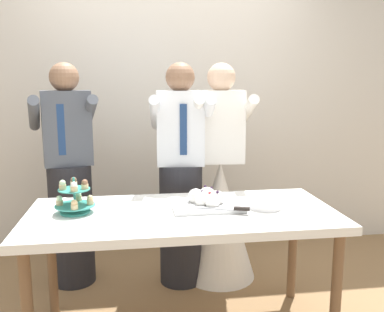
{
  "coord_description": "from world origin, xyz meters",
  "views": [
    {
      "loc": [
        -0.28,
        -2.31,
        1.52
      ],
      "look_at": [
        0.08,
        0.15,
        1.07
      ],
      "focal_mm": 38.79,
      "sensor_mm": 36.0,
      "label": 1
    }
  ],
  "objects_px": {
    "person_bride": "(220,205)",
    "main_cake_tray": "(207,201)",
    "person_groom": "(181,187)",
    "cupcake_stand": "(75,199)",
    "person_guest": "(70,187)",
    "plate_stack": "(265,203)",
    "dessert_table": "(183,223)"
  },
  "relations": [
    {
      "from": "cupcake_stand",
      "to": "person_guest",
      "type": "distance_m",
      "value": 0.74
    },
    {
      "from": "main_cake_tray",
      "to": "person_bride",
      "type": "distance_m",
      "value": 0.73
    },
    {
      "from": "cupcake_stand",
      "to": "person_guest",
      "type": "xyz_separation_m",
      "value": [
        -0.14,
        0.72,
        -0.11
      ]
    },
    {
      "from": "cupcake_stand",
      "to": "person_groom",
      "type": "distance_m",
      "value": 0.92
    },
    {
      "from": "cupcake_stand",
      "to": "plate_stack",
      "type": "xyz_separation_m",
      "value": [
        1.12,
        -0.06,
        -0.06
      ]
    },
    {
      "from": "main_cake_tray",
      "to": "person_groom",
      "type": "xyz_separation_m",
      "value": [
        -0.09,
        0.61,
        -0.07
      ]
    },
    {
      "from": "person_bride",
      "to": "main_cake_tray",
      "type": "bearing_deg",
      "value": -108.45
    },
    {
      "from": "person_groom",
      "to": "person_bride",
      "type": "xyz_separation_m",
      "value": [
        0.31,
        0.05,
        -0.16
      ]
    },
    {
      "from": "cupcake_stand",
      "to": "plate_stack",
      "type": "bearing_deg",
      "value": -3.04
    },
    {
      "from": "dessert_table",
      "to": "cupcake_stand",
      "type": "bearing_deg",
      "value": 174.73
    },
    {
      "from": "plate_stack",
      "to": "cupcake_stand",
      "type": "bearing_deg",
      "value": 176.96
    },
    {
      "from": "cupcake_stand",
      "to": "person_bride",
      "type": "height_order",
      "value": "person_bride"
    },
    {
      "from": "cupcake_stand",
      "to": "person_groom",
      "type": "height_order",
      "value": "person_groom"
    },
    {
      "from": "plate_stack",
      "to": "person_groom",
      "type": "height_order",
      "value": "person_groom"
    },
    {
      "from": "main_cake_tray",
      "to": "person_groom",
      "type": "distance_m",
      "value": 0.62
    },
    {
      "from": "cupcake_stand",
      "to": "person_groom",
      "type": "bearing_deg",
      "value": 41.75
    },
    {
      "from": "main_cake_tray",
      "to": "plate_stack",
      "type": "xyz_separation_m",
      "value": [
        0.34,
        -0.06,
        -0.01
      ]
    },
    {
      "from": "person_groom",
      "to": "person_bride",
      "type": "height_order",
      "value": "same"
    },
    {
      "from": "person_groom",
      "to": "person_guest",
      "type": "height_order",
      "value": "same"
    },
    {
      "from": "plate_stack",
      "to": "person_bride",
      "type": "xyz_separation_m",
      "value": [
        -0.12,
        0.72,
        -0.22
      ]
    },
    {
      "from": "cupcake_stand",
      "to": "main_cake_tray",
      "type": "bearing_deg",
      "value": -0.01
    },
    {
      "from": "cupcake_stand",
      "to": "main_cake_tray",
      "type": "distance_m",
      "value": 0.77
    },
    {
      "from": "cupcake_stand",
      "to": "person_groom",
      "type": "relative_size",
      "value": 0.14
    },
    {
      "from": "person_groom",
      "to": "person_guest",
      "type": "relative_size",
      "value": 1.0
    },
    {
      "from": "main_cake_tray",
      "to": "cupcake_stand",
      "type": "bearing_deg",
      "value": 179.99
    },
    {
      "from": "dessert_table",
      "to": "cupcake_stand",
      "type": "xyz_separation_m",
      "value": [
        -0.62,
        0.06,
        0.16
      ]
    },
    {
      "from": "dessert_table",
      "to": "person_guest",
      "type": "xyz_separation_m",
      "value": [
        -0.75,
        0.78,
        0.05
      ]
    },
    {
      "from": "plate_stack",
      "to": "person_guest",
      "type": "height_order",
      "value": "person_guest"
    },
    {
      "from": "person_groom",
      "to": "person_guest",
      "type": "distance_m",
      "value": 0.83
    },
    {
      "from": "dessert_table",
      "to": "person_bride",
      "type": "relative_size",
      "value": 1.08
    },
    {
      "from": "person_guest",
      "to": "cupcake_stand",
      "type": "bearing_deg",
      "value": -79.41
    },
    {
      "from": "dessert_table",
      "to": "main_cake_tray",
      "type": "relative_size",
      "value": 4.2
    }
  ]
}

